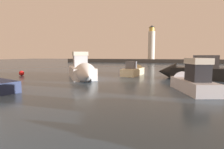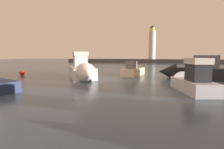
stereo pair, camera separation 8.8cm
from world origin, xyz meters
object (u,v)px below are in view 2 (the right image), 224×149
motorboat_2 (192,71)px  motorboat_3 (135,70)px  lighthouse (152,43)px  mooring_buoy (22,73)px  motorboat_0 (189,81)px  motorboat_1 (83,71)px

motorboat_2 → motorboat_3: 8.42m
lighthouse → mooring_buoy: 55.56m
motorboat_3 → motorboat_2: bearing=-21.5°
motorboat_0 → mooring_buoy: size_ratio=9.35×
motorboat_1 → motorboat_3: 9.04m
motorboat_0 → motorboat_1: 13.02m
mooring_buoy → motorboat_0: bearing=-13.9°
motorboat_2 → mooring_buoy: motorboat_2 is taller
motorboat_0 → motorboat_1: size_ratio=0.73×
motorboat_1 → motorboat_3: bearing=48.0°
motorboat_0 → motorboat_3: (-6.16, 11.23, -0.16)m
lighthouse → motorboat_3: size_ratio=1.93×
motorboat_1 → mooring_buoy: 10.70m
motorboat_1 → mooring_buoy: bearing=173.9°
motorboat_1 → motorboat_0: bearing=-20.3°
lighthouse → motorboat_0: size_ratio=1.96×
motorboat_1 → motorboat_2: 14.33m
lighthouse → motorboat_2: (6.90, -49.66, -6.97)m
motorboat_0 → motorboat_1: motorboat_1 is taller
motorboat_3 → mooring_buoy: motorboat_3 is taller
motorboat_2 → motorboat_3: motorboat_2 is taller
motorboat_2 → motorboat_0: bearing=-101.5°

